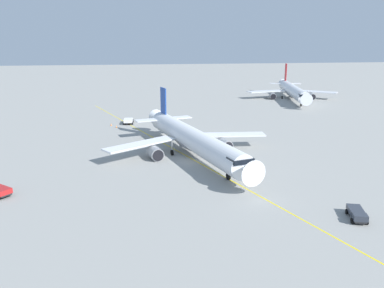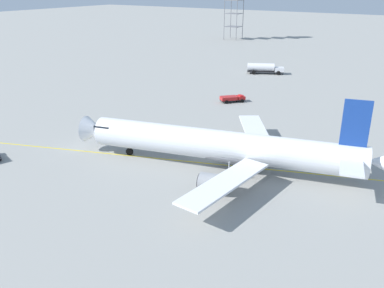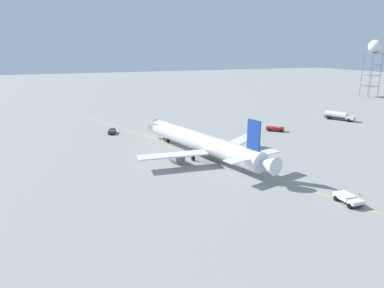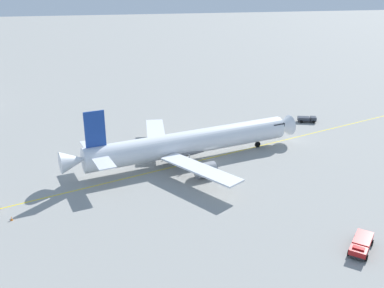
% 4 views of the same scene
% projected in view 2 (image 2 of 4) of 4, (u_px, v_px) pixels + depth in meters
% --- Properties ---
extents(ground_plane, '(600.00, 600.00, 0.00)m').
position_uv_depth(ground_plane, '(204.00, 161.00, 59.37)').
color(ground_plane, gray).
extents(airliner_main, '(32.30, 42.67, 11.10)m').
position_uv_depth(airliner_main, '(226.00, 147.00, 55.75)').
color(airliner_main, white).
rests_on(airliner_main, ground_plane).
extents(ops_pickup_truck, '(5.09, 4.89, 1.41)m').
position_uv_depth(ops_pickup_truck, '(232.00, 98.00, 87.63)').
color(ops_pickup_truck, '#232326').
rests_on(ops_pickup_truck, ground_plane).
extents(fuel_tanker_truck, '(6.46, 9.93, 2.87)m').
position_uv_depth(fuel_tanker_truck, '(264.00, 68.00, 114.05)').
color(fuel_tanker_truck, '#232326').
rests_on(fuel_tanker_truck, ground_plane).
extents(taxiway_centreline, '(42.56, 122.19, 0.01)m').
position_uv_depth(taxiway_centreline, '(237.00, 166.00, 57.52)').
color(taxiway_centreline, yellow).
rests_on(taxiway_centreline, ground_plane).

